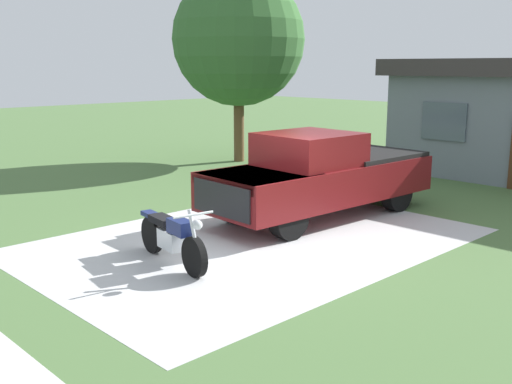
% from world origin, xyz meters
% --- Properties ---
extents(ground_plane, '(80.00, 80.00, 0.00)m').
position_xyz_m(ground_plane, '(0.00, 0.00, 0.00)').
color(ground_plane, '#4B6C3A').
extents(driveway_pad, '(5.86, 8.32, 0.01)m').
position_xyz_m(driveway_pad, '(0.00, 0.00, 0.00)').
color(driveway_pad, '#BDBDBD').
rests_on(driveway_pad, ground).
extents(motorcycle, '(2.20, 0.73, 1.09)m').
position_xyz_m(motorcycle, '(0.02, -1.95, 0.47)').
color(motorcycle, black).
rests_on(motorcycle, ground).
extents(pickup_truck, '(2.25, 5.71, 1.90)m').
position_xyz_m(pickup_truck, '(-0.35, 2.43, 0.95)').
color(pickup_truck, black).
rests_on(pickup_truck, ground).
extents(shade_tree, '(4.51, 4.51, 6.43)m').
position_xyz_m(shade_tree, '(-7.43, 6.40, 4.16)').
color(shade_tree, brown).
rests_on(shade_tree, ground).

